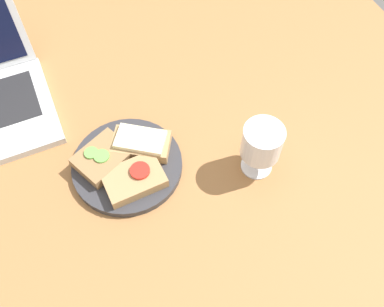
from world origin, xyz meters
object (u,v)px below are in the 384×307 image
sandwich_with_cheese (141,143)px  sandwich_with_tomato (134,179)px  wine_glass (262,143)px  plate (127,165)px  sandwich_with_cucumber (103,158)px

sandwich_with_cheese → sandwich_with_tomato: bearing=-119.8°
wine_glass → sandwich_with_cheese: bearing=147.8°
wine_glass → plate: bearing=156.9°
sandwich_with_tomato → sandwich_with_cheese: 7.87cm
sandwich_with_cheese → wine_glass: bearing=-32.2°
sandwich_with_cucumber → sandwich_with_tomato: bearing=-59.5°
plate → sandwich_with_cucumber: 5.03cm
plate → wine_glass: bearing=-23.1°
plate → sandwich_with_cucumber: size_ratio=1.72×
sandwich_with_cucumber → sandwich_with_tomato: size_ratio=1.10×
sandwich_with_tomato → sandwich_with_cheese: bearing=60.2°
plate → sandwich_with_tomato: 4.98cm
plate → wine_glass: (23.54, -10.04, 7.51)cm
sandwich_with_tomato → sandwich_with_cheese: (3.91, 6.82, 0.35)cm
plate → wine_glass: size_ratio=1.80×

